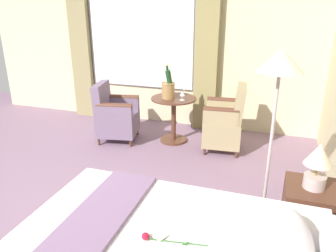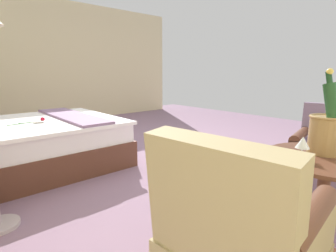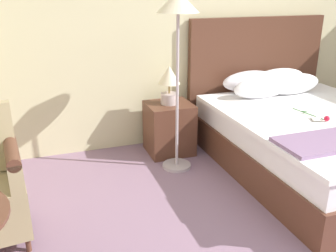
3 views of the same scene
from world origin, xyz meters
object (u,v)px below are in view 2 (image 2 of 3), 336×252
at_px(side_table_round, 322,200).
at_px(armchair_facing_bed, 328,163).
at_px(bed, 14,143).
at_px(champagne_bucket, 327,129).
at_px(wine_glass_near_bucket, 303,144).

bearing_deg(side_table_round, armchair_facing_bed, -74.70).
height_order(bed, champagne_bucket, bed).
bearing_deg(champagne_bucket, side_table_round, 118.73).
distance_m(bed, wine_glass_near_bucket, 3.02).
distance_m(wine_glass_near_bucket, armchair_facing_bed, 1.08).
relative_size(bed, champagne_bucket, 4.47).
relative_size(side_table_round, armchair_facing_bed, 0.77).
height_order(bed, wine_glass_near_bucket, bed).
bearing_deg(champagne_bucket, wine_glass_near_bucket, 78.95).
relative_size(bed, wine_glass_near_bucket, 17.05).
height_order(bed, side_table_round, bed).
bearing_deg(bed, armchair_facing_bed, -145.33).
relative_size(champagne_bucket, armchair_facing_bed, 0.57).
bearing_deg(side_table_round, champagne_bucket, -61.27).
bearing_deg(wine_glass_near_bucket, side_table_round, -118.39).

